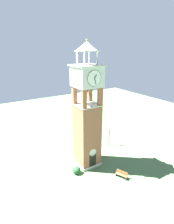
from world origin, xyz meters
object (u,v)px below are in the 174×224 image
at_px(trash_bin, 78,146).
at_px(lamp_post, 109,133).
at_px(park_bench, 122,174).
at_px(clock_tower, 87,118).

bearing_deg(trash_bin, lamp_post, -21.73).
distance_m(park_bench, lamp_post, 8.78).
distance_m(clock_tower, park_bench, 8.82).
bearing_deg(clock_tower, park_bench, -67.68).
height_order(clock_tower, lamp_post, clock_tower).
xyz_separation_m(park_bench, trash_bin, (-1.27, 9.68, -0.08)).
xyz_separation_m(clock_tower, park_bench, (2.15, -5.24, -6.76)).
bearing_deg(park_bench, clock_tower, 112.32).
height_order(park_bench, trash_bin, park_bench).
distance_m(park_bench, trash_bin, 9.76).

